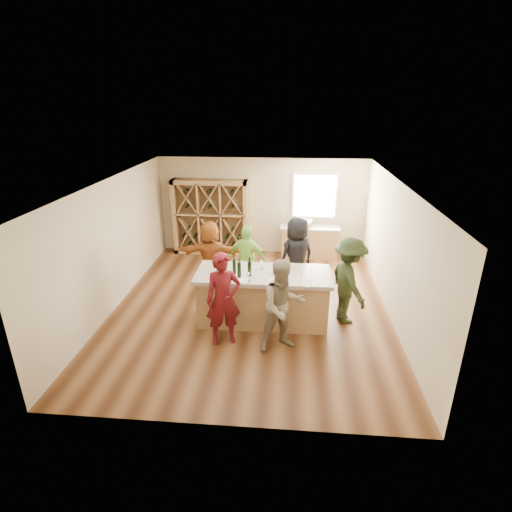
# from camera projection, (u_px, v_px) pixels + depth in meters

# --- Properties ---
(floor) EXTENTS (6.00, 7.00, 0.10)m
(floor) POSITION_uv_depth(u_px,v_px,m) (251.00, 309.00, 8.96)
(floor) COLOR brown
(floor) RESTS_ON ground
(ceiling) EXTENTS (6.00, 7.00, 0.10)m
(ceiling) POSITION_uv_depth(u_px,v_px,m) (250.00, 180.00, 7.89)
(ceiling) COLOR white
(ceiling) RESTS_ON ground
(wall_back) EXTENTS (6.00, 0.10, 2.80)m
(wall_back) POSITION_uv_depth(u_px,v_px,m) (262.00, 206.00, 11.71)
(wall_back) COLOR #C6B38F
(wall_back) RESTS_ON ground
(wall_front) EXTENTS (6.00, 0.10, 2.80)m
(wall_front) POSITION_uv_depth(u_px,v_px,m) (223.00, 345.00, 5.14)
(wall_front) COLOR #C6B38F
(wall_front) RESTS_ON ground
(wall_left) EXTENTS (0.10, 7.00, 2.80)m
(wall_left) POSITION_uv_depth(u_px,v_px,m) (111.00, 244.00, 8.67)
(wall_left) COLOR #C6B38F
(wall_left) RESTS_ON ground
(wall_right) EXTENTS (0.10, 7.00, 2.80)m
(wall_right) POSITION_uv_depth(u_px,v_px,m) (398.00, 253.00, 8.18)
(wall_right) COLOR #C6B38F
(wall_right) RESTS_ON ground
(window_frame) EXTENTS (1.30, 0.06, 1.30)m
(window_frame) POSITION_uv_depth(u_px,v_px,m) (315.00, 196.00, 11.39)
(window_frame) COLOR white
(window_frame) RESTS_ON wall_back
(window_pane) EXTENTS (1.18, 0.01, 1.18)m
(window_pane) POSITION_uv_depth(u_px,v_px,m) (315.00, 196.00, 11.35)
(window_pane) COLOR white
(window_pane) RESTS_ON wall_back
(wine_rack) EXTENTS (2.20, 0.45, 2.20)m
(wine_rack) POSITION_uv_depth(u_px,v_px,m) (211.00, 217.00, 11.68)
(wine_rack) COLOR #A1794C
(wine_rack) RESTS_ON floor
(back_counter_base) EXTENTS (1.60, 0.58, 0.86)m
(back_counter_base) POSITION_uv_depth(u_px,v_px,m) (309.00, 243.00, 11.63)
(back_counter_base) COLOR #A1794C
(back_counter_base) RESTS_ON floor
(back_counter_top) EXTENTS (1.70, 0.62, 0.06)m
(back_counter_top) POSITION_uv_depth(u_px,v_px,m) (310.00, 227.00, 11.46)
(back_counter_top) COLOR #A69988
(back_counter_top) RESTS_ON back_counter_base
(sink) EXTENTS (0.54, 0.54, 0.19)m
(sink) POSITION_uv_depth(u_px,v_px,m) (303.00, 223.00, 11.43)
(sink) COLOR silver
(sink) RESTS_ON back_counter_top
(faucet) EXTENTS (0.02, 0.02, 0.30)m
(faucet) POSITION_uv_depth(u_px,v_px,m) (303.00, 219.00, 11.58)
(faucet) COLOR silver
(faucet) RESTS_ON back_counter_top
(tasting_counter_base) EXTENTS (2.60, 1.00, 1.00)m
(tasting_counter_base) POSITION_uv_depth(u_px,v_px,m) (263.00, 298.00, 8.25)
(tasting_counter_base) COLOR #A1794C
(tasting_counter_base) RESTS_ON floor
(tasting_counter_top) EXTENTS (2.72, 1.12, 0.08)m
(tasting_counter_top) POSITION_uv_depth(u_px,v_px,m) (264.00, 275.00, 8.05)
(tasting_counter_top) COLOR #A69988
(tasting_counter_top) RESTS_ON tasting_counter_base
(wine_bottle_a) EXTENTS (0.09, 0.09, 0.27)m
(wine_bottle_a) POSITION_uv_depth(u_px,v_px,m) (218.00, 268.00, 7.90)
(wine_bottle_a) COLOR black
(wine_bottle_a) RESTS_ON tasting_counter_top
(wine_bottle_c) EXTENTS (0.08, 0.08, 0.29)m
(wine_bottle_c) POSITION_uv_depth(u_px,v_px,m) (234.00, 267.00, 7.95)
(wine_bottle_c) COLOR black
(wine_bottle_c) RESTS_ON tasting_counter_top
(wine_bottle_d) EXTENTS (0.09, 0.09, 0.31)m
(wine_bottle_d) POSITION_uv_depth(u_px,v_px,m) (239.00, 270.00, 7.77)
(wine_bottle_d) COLOR black
(wine_bottle_d) RESTS_ON tasting_counter_top
(wine_bottle_e) EXTENTS (0.10, 0.10, 0.31)m
(wine_bottle_e) POSITION_uv_depth(u_px,v_px,m) (250.00, 269.00, 7.84)
(wine_bottle_e) COLOR black
(wine_bottle_e) RESTS_ON tasting_counter_top
(wine_glass_a) EXTENTS (0.07, 0.07, 0.17)m
(wine_glass_a) POSITION_uv_depth(u_px,v_px,m) (249.00, 277.00, 7.64)
(wine_glass_a) COLOR white
(wine_glass_a) RESTS_ON tasting_counter_top
(wine_glass_b) EXTENTS (0.08, 0.08, 0.17)m
(wine_glass_b) POSITION_uv_depth(u_px,v_px,m) (272.00, 278.00, 7.60)
(wine_glass_b) COLOR white
(wine_glass_b) RESTS_ON tasting_counter_top
(wine_glass_c) EXTENTS (0.07, 0.07, 0.19)m
(wine_glass_c) POSITION_uv_depth(u_px,v_px,m) (300.00, 279.00, 7.53)
(wine_glass_c) COLOR white
(wine_glass_c) RESTS_ON tasting_counter_top
(wine_glass_d) EXTENTS (0.09, 0.09, 0.17)m
(wine_glass_d) POSITION_uv_depth(u_px,v_px,m) (285.00, 272.00, 7.84)
(wine_glass_d) COLOR white
(wine_glass_d) RESTS_ON tasting_counter_top
(wine_glass_e) EXTENTS (0.10, 0.10, 0.19)m
(wine_glass_e) POSITION_uv_depth(u_px,v_px,m) (311.00, 276.00, 7.66)
(wine_glass_e) COLOR white
(wine_glass_e) RESTS_ON tasting_counter_top
(tasting_menu_a) EXTENTS (0.23, 0.30, 0.00)m
(tasting_menu_a) POSITION_uv_depth(u_px,v_px,m) (242.00, 280.00, 7.72)
(tasting_menu_a) COLOR white
(tasting_menu_a) RESTS_ON tasting_counter_top
(tasting_menu_b) EXTENTS (0.23, 0.30, 0.00)m
(tasting_menu_b) POSITION_uv_depth(u_px,v_px,m) (275.00, 282.00, 7.62)
(tasting_menu_b) COLOR white
(tasting_menu_b) RESTS_ON tasting_counter_top
(tasting_menu_c) EXTENTS (0.31, 0.36, 0.00)m
(tasting_menu_c) POSITION_uv_depth(u_px,v_px,m) (306.00, 283.00, 7.58)
(tasting_menu_c) COLOR white
(tasting_menu_c) RESTS_ON tasting_counter_top
(person_near_left) EXTENTS (0.78, 0.66, 1.80)m
(person_near_left) POSITION_uv_depth(u_px,v_px,m) (223.00, 299.00, 7.35)
(person_near_left) COLOR #590F14
(person_near_left) RESTS_ON floor
(person_near_right) EXTENTS (0.97, 0.77, 1.75)m
(person_near_right) POSITION_uv_depth(u_px,v_px,m) (283.00, 306.00, 7.17)
(person_near_right) COLOR gray
(person_near_right) RESTS_ON floor
(person_server) EXTENTS (0.91, 1.30, 1.83)m
(person_server) POSITION_uv_depth(u_px,v_px,m) (349.00, 281.00, 8.06)
(person_server) COLOR #263319
(person_server) RESTS_ON floor
(person_far_mid) EXTENTS (1.08, 0.75, 1.68)m
(person_far_mid) POSITION_uv_depth(u_px,v_px,m) (247.00, 260.00, 9.30)
(person_far_mid) COLOR #8CC64C
(person_far_mid) RESTS_ON floor
(person_far_right) EXTENTS (1.08, 0.99, 1.85)m
(person_far_right) POSITION_uv_depth(u_px,v_px,m) (297.00, 256.00, 9.31)
(person_far_right) COLOR black
(person_far_right) RESTS_ON floor
(person_far_left) EXTENTS (1.59, 0.61, 1.69)m
(person_far_left) POSITION_uv_depth(u_px,v_px,m) (211.00, 255.00, 9.55)
(person_far_left) COLOR #994C19
(person_far_left) RESTS_ON floor
(wine_glass_f) EXTENTS (0.07, 0.07, 0.18)m
(wine_glass_f) POSITION_uv_depth(u_px,v_px,m) (262.00, 265.00, 8.19)
(wine_glass_f) COLOR white
(wine_glass_f) RESTS_ON tasting_counter_top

